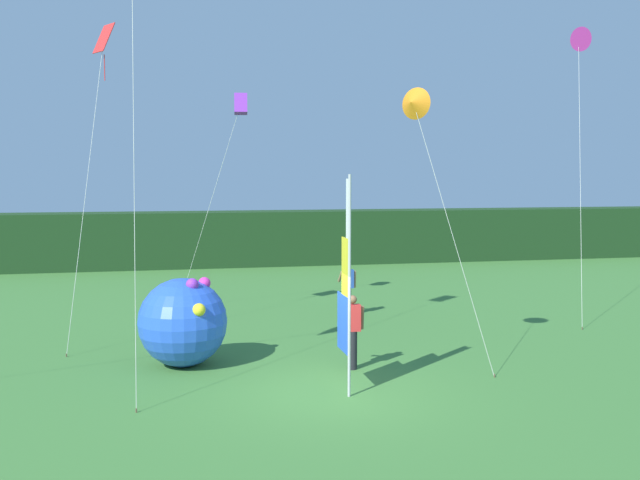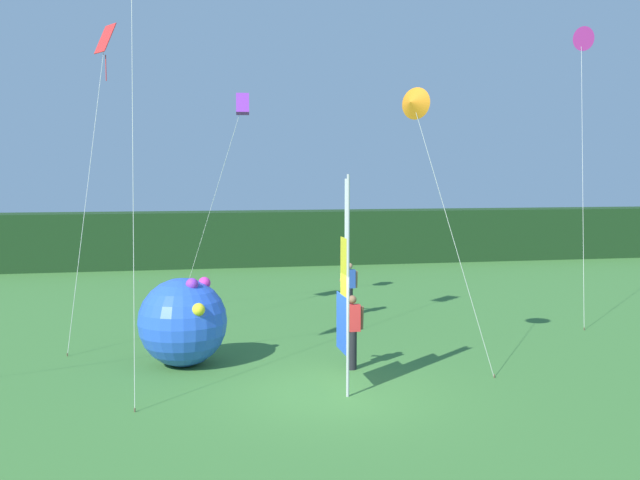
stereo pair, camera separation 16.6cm
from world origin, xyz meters
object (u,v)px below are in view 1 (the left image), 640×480
banner_flag (346,289)px  kite_purple_box_5 (240,105)px  kite_red_diamond_4 (102,55)px  person_mid_field (348,288)px  kite_orange_delta_0 (414,104)px  person_near_banner (353,330)px  inflatable_balloon (183,322)px  kite_magenta_delta_1 (579,40)px

banner_flag → kite_purple_box_5: 10.61m
kite_red_diamond_4 → kite_purple_box_5: 5.24m
person_mid_field → kite_red_diamond_4: kite_red_diamond_4 is taller
person_mid_field → kite_orange_delta_0: bearing=-91.9°
person_mid_field → kite_orange_delta_0: 8.61m
person_near_banner → inflatable_balloon: (-3.89, 1.13, 0.12)m
kite_purple_box_5 → person_mid_field: bearing=-21.7°
person_near_banner → inflatable_balloon: bearing=163.8°
person_near_banner → kite_orange_delta_0: 5.41m
person_mid_field → kite_magenta_delta_1: size_ratio=0.18×
banner_flag → kite_magenta_delta_1: 14.18m
kite_magenta_delta_1 → kite_purple_box_5: bearing=170.4°
inflatable_balloon → kite_purple_box_5: 9.01m
banner_flag → kite_orange_delta_0: 4.62m
person_near_banner → kite_red_diamond_4: size_ratio=0.20×
kite_purple_box_5 → banner_flag: bearing=-83.0°
kite_orange_delta_0 → person_near_banner: bearing=162.3°
inflatable_balloon → person_mid_field: bearing=44.2°
person_mid_field → banner_flag: bearing=-104.7°
person_mid_field → inflatable_balloon: (-5.42, -5.27, 0.14)m
banner_flag → inflatable_balloon: (-3.28, 2.88, -1.13)m
inflatable_balloon → kite_purple_box_5: size_ratio=0.30×
kite_red_diamond_4 → person_near_banner: bearing=-38.0°
kite_purple_box_5 → kite_orange_delta_0: bearing=-69.3°
person_mid_field → inflatable_balloon: bearing=-135.8°
kite_orange_delta_0 → kite_purple_box_5: size_ratio=0.91×
person_near_banner → kite_purple_box_5: kite_purple_box_5 is taller
inflatable_balloon → kite_purple_box_5: (2.12, 6.58, 5.78)m
banner_flag → person_mid_field: banner_flag is taller
kite_magenta_delta_1 → kite_red_diamond_4: size_ratio=1.09×
kite_magenta_delta_1 → kite_red_diamond_4: bearing=-175.1°
person_mid_field → kite_red_diamond_4: (-7.37, -1.84, 6.88)m
person_near_banner → inflatable_balloon: 4.06m
inflatable_balloon → kite_orange_delta_0: kite_orange_delta_0 is taller
banner_flag → kite_orange_delta_0: size_ratio=0.70×
inflatable_balloon → kite_orange_delta_0: 7.45m
person_near_banner → kite_orange_delta_0: (1.31, -0.42, 5.24)m
person_mid_field → kite_red_diamond_4: bearing=-166.0°
banner_flag → inflatable_balloon: bearing=138.7°
person_near_banner → kite_magenta_delta_1: (9.23, 5.85, 8.07)m
banner_flag → kite_orange_delta_0: bearing=34.9°
person_mid_field → kite_magenta_delta_1: 11.18m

